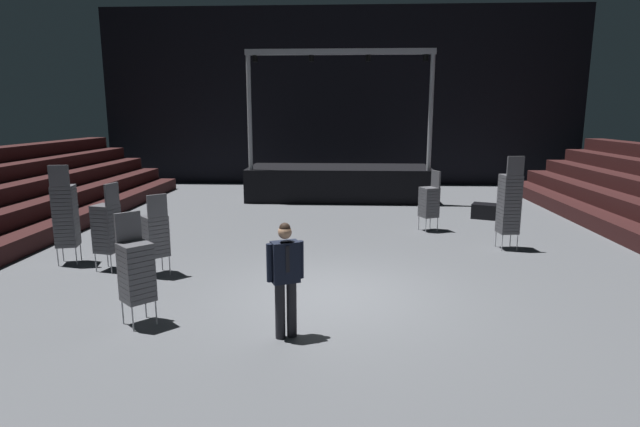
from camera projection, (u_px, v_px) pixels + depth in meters
ground_plane at (332, 297)px, 9.42m from camera, size 22.00×30.00×0.10m
arena_end_wall at (341, 97)px, 23.32m from camera, size 22.00×0.30×8.00m
stage_riser at (339, 181)px, 19.82m from camera, size 7.00×2.84×5.50m
man_with_tie at (286, 273)px, 7.43m from camera, size 0.56×0.37×1.76m
chair_stack_front_left at (107, 227)px, 10.70m from camera, size 0.53×0.53×1.88m
chair_stack_front_right at (509, 203)px, 12.35m from camera, size 0.49×0.49×2.31m
chair_stack_mid_left at (65, 215)px, 11.14m from camera, size 0.53×0.53×2.22m
chair_stack_mid_right at (136, 270)px, 7.92m from camera, size 0.62×0.62×1.79m
chair_stack_mid_centre at (155, 234)px, 10.41m from camera, size 0.62×0.62×1.71m
chair_stack_rear_left at (429, 201)px, 14.33m from camera, size 0.58×0.58×1.71m
equipment_road_case at (487, 211)px, 16.12m from camera, size 1.06×0.90×0.47m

